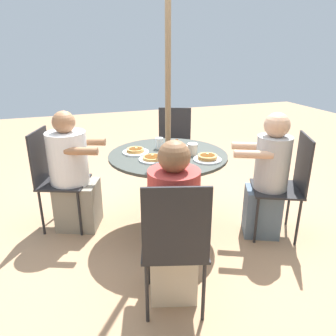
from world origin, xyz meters
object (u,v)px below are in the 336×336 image
object	(u,v)px
diner_north	(73,177)
pancake_plate_a	(153,159)
patio_chair_north	(54,174)
drinking_glass_a	(159,143)
diner_south	(268,180)
patio_chair_east	(175,241)
pancake_plate_b	(178,147)
patio_chair_south	(288,181)
patio_table	(168,167)
diner_east	(173,228)
pancake_plate_c	(207,158)
coffee_cup	(193,149)
syrup_bottle	(176,150)
pancake_plate_d	(136,151)
patio_chair_west	(174,143)

from	to	relation	value
diner_north	pancake_plate_a	xyz separation A→B (m)	(-0.66, 0.45, 0.26)
patio_chair_north	drinking_glass_a	size ratio (longest dim) A/B	9.28
diner_south	drinking_glass_a	distance (m)	1.05
patio_chair_east	pancake_plate_b	distance (m)	1.26
patio_chair_south	pancake_plate_b	xyz separation A→B (m)	(0.84, -0.57, 0.23)
patio_table	patio_chair_east	size ratio (longest dim) A/B	1.12
diner_east	patio_chair_south	size ratio (longest dim) A/B	1.20
pancake_plate_c	patio_chair_east	bearing A→B (deg)	53.44
patio_chair_east	coffee_cup	world-z (taller)	patio_chair_east
pancake_plate_c	syrup_bottle	bearing A→B (deg)	-37.11
diner_south	coffee_cup	xyz separation A→B (m)	(0.62, -0.30, 0.26)
patio_chair_south	pancake_plate_a	world-z (taller)	patio_chair_south
coffee_cup	drinking_glass_a	size ratio (longest dim) A/B	1.00
pancake_plate_a	pancake_plate_b	bearing A→B (deg)	-143.11
pancake_plate_c	pancake_plate_d	xyz separation A→B (m)	(0.54, -0.40, -0.00)
pancake_plate_c	syrup_bottle	xyz separation A→B (m)	(0.22, -0.17, 0.04)
diner_north	coffee_cup	xyz separation A→B (m)	(-1.05, 0.41, 0.29)
patio_table	patio_chair_south	size ratio (longest dim) A/B	1.12
patio_chair_north	patio_chair_west	distance (m)	1.55
patio_chair_north	patio_chair_south	xyz separation A→B (m)	(-1.99, 0.85, 0.00)
diner_south	pancake_plate_a	bearing A→B (deg)	100.21
diner_south	patio_chair_east	bearing A→B (deg)	145.21
diner_south	pancake_plate_d	size ratio (longest dim) A/B	4.82
patio_table	patio_chair_north	size ratio (longest dim) A/B	1.12
patio_chair_north	pancake_plate_a	xyz separation A→B (m)	(-0.83, 0.51, 0.23)
pancake_plate_d	drinking_glass_a	world-z (taller)	drinking_glass_a
pancake_plate_a	coffee_cup	xyz separation A→B (m)	(-0.38, -0.03, 0.04)
patio_chair_east	syrup_bottle	distance (m)	1.04
pancake_plate_a	pancake_plate_d	world-z (taller)	pancake_plate_d
pancake_plate_d	syrup_bottle	xyz separation A→B (m)	(-0.31, 0.23, 0.05)
diner_east	pancake_plate_b	bearing A→B (deg)	84.60
patio_table	pancake_plate_a	bearing A→B (deg)	33.98
pancake_plate_b	patio_chair_west	bearing A→B (deg)	-107.54
drinking_glass_a	pancake_plate_a	bearing A→B (deg)	63.60
syrup_bottle	coffee_cup	size ratio (longest dim) A/B	1.56
patio_table	patio_chair_east	world-z (taller)	patio_chair_east
pancake_plate_b	patio_chair_north	bearing A→B (deg)	-13.49
diner_north	diner_east	xyz separation A→B (m)	(-0.59, 1.20, 0.01)
patio_table	patio_chair_west	xyz separation A→B (m)	(-0.42, -1.00, -0.08)
diner_east	drinking_glass_a	size ratio (longest dim) A/B	11.09
pancake_plate_b	syrup_bottle	world-z (taller)	syrup_bottle
syrup_bottle	pancake_plate_b	bearing A→B (deg)	-113.17
patio_chair_south	pancake_plate_b	world-z (taller)	patio_chair_south
patio_chair_north	pancake_plate_d	xyz separation A→B (m)	(-0.74, 0.27, 0.23)
diner_east	drinking_glass_a	bearing A→B (deg)	94.07
diner_north	pancake_plate_b	size ratio (longest dim) A/B	4.76
patio_chair_east	syrup_bottle	size ratio (longest dim) A/B	5.94
pancake_plate_b	drinking_glass_a	xyz separation A→B (m)	(0.16, -0.07, 0.04)
diner_east	coffee_cup	size ratio (longest dim) A/B	11.11
patio_chair_east	pancake_plate_a	xyz separation A→B (m)	(-0.13, -0.92, 0.23)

